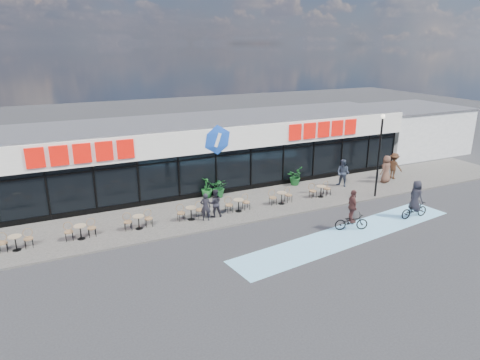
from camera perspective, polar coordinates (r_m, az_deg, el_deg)
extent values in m
plane|color=#28282B|center=(22.22, 3.76, -7.64)|extent=(120.00, 120.00, 0.00)
cube|color=#635F58|center=(25.90, -1.05, -3.70)|extent=(44.00, 5.00, 0.10)
cube|color=#7BC3E9|center=(23.20, 14.34, -7.04)|extent=(14.17, 4.13, 0.01)
cube|color=black|center=(30.30, -5.34, 2.32)|extent=(30.00, 6.00, 3.00)
cube|color=white|center=(29.64, -5.36, 6.45)|extent=(30.60, 6.30, 1.50)
cube|color=#47474C|center=(29.64, -5.51, 8.01)|extent=(30.60, 6.30, 0.10)
cube|color=navy|center=(27.15, -3.22, 3.94)|extent=(30.60, 0.08, 0.18)
cube|color=black|center=(27.26, -3.21, 3.13)|extent=(30.00, 0.06, 0.08)
cube|color=black|center=(27.99, -3.13, -1.73)|extent=(30.00, 0.10, 0.40)
cube|color=red|center=(24.94, -20.32, 3.38)|extent=(5.63, 0.18, 1.10)
cube|color=red|center=(30.61, 11.05, 6.65)|extent=(5.63, 0.18, 1.10)
ellipsoid|color=blue|center=(26.75, -3.03, 5.38)|extent=(1.90, 0.24, 1.90)
cylinder|color=black|center=(25.76, -24.25, -2.01)|extent=(0.10, 0.10, 3.00)
cylinder|color=black|center=(25.86, -18.75, -1.29)|extent=(0.10, 0.10, 3.00)
cylinder|color=black|center=(26.21, -13.34, -0.56)|extent=(0.10, 0.10, 3.00)
cylinder|color=black|center=(26.78, -8.13, 0.15)|extent=(0.10, 0.10, 3.00)
cylinder|color=black|center=(27.57, -3.17, 0.81)|extent=(0.10, 0.10, 3.00)
cylinder|color=black|center=(28.56, 1.48, 1.44)|extent=(0.10, 0.10, 3.00)
cylinder|color=black|center=(29.73, 5.79, 2.00)|extent=(0.10, 0.10, 3.00)
cylinder|color=black|center=(31.05, 9.76, 2.52)|extent=(0.10, 0.10, 3.00)
cylinder|color=black|center=(32.51, 13.40, 2.98)|extent=(0.10, 0.10, 3.00)
cylinder|color=black|center=(34.10, 16.70, 3.38)|extent=(0.10, 0.10, 3.00)
cylinder|color=black|center=(35.79, 19.71, 3.74)|extent=(0.10, 0.10, 3.00)
cube|color=white|center=(42.31, 21.34, 6.29)|extent=(9.00, 7.00, 4.00)
cube|color=#47474C|center=(41.99, 21.65, 9.02)|extent=(9.20, 7.20, 0.12)
cylinder|color=black|center=(28.29, 18.01, 2.78)|extent=(0.12, 0.12, 5.07)
sphere|color=#FFF2CC|center=(27.76, 18.53, 8.04)|extent=(0.28, 0.28, 0.28)
cylinder|color=tan|center=(22.97, -27.85, -6.68)|extent=(0.60, 0.60, 0.04)
cylinder|color=black|center=(23.10, -27.72, -7.47)|extent=(0.06, 0.06, 0.70)
cylinder|color=black|center=(23.25, -27.59, -8.28)|extent=(0.40, 0.40, 0.02)
cylinder|color=tan|center=(22.92, -20.57, -5.74)|extent=(0.60, 0.60, 0.04)
cylinder|color=black|center=(23.06, -20.47, -6.54)|extent=(0.06, 0.06, 0.70)
cylinder|color=black|center=(23.20, -20.38, -7.35)|extent=(0.40, 0.40, 0.02)
cylinder|color=tan|center=(23.25, -13.40, -4.72)|extent=(0.60, 0.60, 0.04)
cylinder|color=black|center=(23.38, -13.34, -5.52)|extent=(0.06, 0.06, 0.70)
cylinder|color=black|center=(23.53, -13.28, -6.32)|extent=(0.40, 0.40, 0.02)
cylinder|color=tan|center=(23.93, -6.56, -3.68)|extent=(0.60, 0.60, 0.04)
cylinder|color=black|center=(24.06, -6.54, -4.46)|extent=(0.06, 0.06, 0.70)
cylinder|color=black|center=(24.20, -6.51, -5.25)|extent=(0.40, 0.40, 0.02)
cylinder|color=tan|center=(24.94, -0.20, -2.66)|extent=(0.60, 0.60, 0.04)
cylinder|color=black|center=(25.06, -0.20, -3.41)|extent=(0.06, 0.06, 0.70)
cylinder|color=black|center=(25.19, -0.20, -4.17)|extent=(0.40, 0.40, 0.02)
cylinder|color=tan|center=(26.23, 5.59, -1.70)|extent=(0.60, 0.60, 0.04)
cylinder|color=black|center=(26.35, 5.56, -2.42)|extent=(0.06, 0.06, 0.70)
cylinder|color=black|center=(26.48, 5.54, -3.15)|extent=(0.40, 0.40, 0.02)
cylinder|color=tan|center=(27.78, 10.78, -0.83)|extent=(0.60, 0.60, 0.04)
cylinder|color=black|center=(27.89, 10.74, -1.51)|extent=(0.06, 0.06, 0.70)
cylinder|color=black|center=(28.01, 10.70, -2.20)|extent=(0.40, 0.40, 0.02)
imported|color=#164F20|center=(27.36, -2.77, -0.99)|extent=(1.50, 1.45, 1.27)
imported|color=#164D1B|center=(27.33, -4.47, -1.00)|extent=(0.87, 0.87, 1.31)
imported|color=#154C1E|center=(29.96, 7.32, 0.52)|extent=(1.46, 1.47, 1.23)
imported|color=black|center=(23.75, -4.62, -3.59)|extent=(0.68, 0.58, 1.60)
imported|color=black|center=(24.21, -3.37, -3.09)|extent=(0.91, 0.78, 1.63)
imported|color=#2C3545|center=(30.11, 13.58, 0.91)|extent=(1.05, 1.15, 1.91)
imported|color=#3E2516|center=(32.94, 19.84, 1.78)|extent=(1.03, 1.39, 1.91)
imported|color=brown|center=(31.84, 18.91, 1.39)|extent=(1.07, 0.82, 1.95)
imported|color=black|center=(23.62, 14.61, -5.39)|extent=(1.89, 1.21, 0.94)
imported|color=#502B29|center=(23.29, 14.78, -3.39)|extent=(0.78, 1.14, 1.80)
imported|color=black|center=(26.35, 22.20, -3.70)|extent=(1.82, 0.67, 0.95)
imported|color=black|center=(26.07, 22.42, -1.93)|extent=(0.58, 0.88, 1.77)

